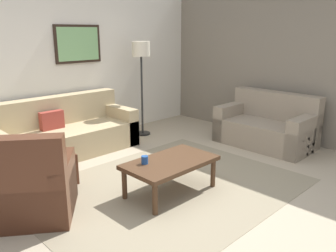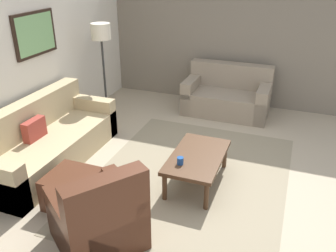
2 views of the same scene
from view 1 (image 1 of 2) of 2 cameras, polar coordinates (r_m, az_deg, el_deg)
ground_plane at (r=4.33m, az=-0.20°, el=-10.31°), size 8.00×8.00×0.00m
rear_partition at (r=6.05m, az=-18.04°, el=10.16°), size 6.00×0.12×2.80m
stone_feature_panel at (r=6.39m, az=19.69°, el=10.26°), size 0.12×5.20×2.80m
area_rug at (r=4.32m, az=-0.20°, el=-10.26°), size 3.22×2.48×0.01m
couch_main at (r=5.68m, az=-17.37°, el=-1.46°), size 2.29×0.91×0.88m
couch_loveseat at (r=6.11m, az=16.22°, el=-0.21°), size 0.88×1.55×0.88m
armchair_leather at (r=3.83m, az=-21.78°, el=-9.95°), size 1.12×1.12×0.95m
ottoman at (r=4.62m, az=-19.40°, el=-6.81°), size 0.56×0.56×0.40m
coffee_table at (r=4.09m, az=0.41°, el=-6.40°), size 1.10×0.64×0.41m
cup at (r=3.97m, az=-3.89°, el=-5.63°), size 0.08×0.08×0.09m
lamp_standing at (r=6.26m, az=-4.47°, el=11.09°), size 0.32×0.32×1.71m
framed_artwork at (r=6.14m, az=-14.69°, el=13.03°), size 0.85×0.04×0.63m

